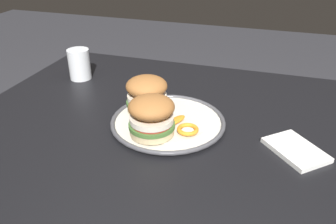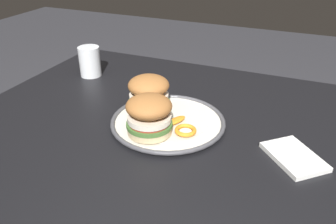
% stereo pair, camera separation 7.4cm
% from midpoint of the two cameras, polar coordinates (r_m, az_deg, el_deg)
% --- Properties ---
extents(dining_table, '(1.17, 0.94, 0.76)m').
position_cam_midpoint_polar(dining_table, '(0.99, -1.78, -7.59)').
color(dining_table, black).
rests_on(dining_table, ground).
extents(dinner_plate, '(0.31, 0.31, 0.02)m').
position_cam_midpoint_polar(dinner_plate, '(0.93, -2.26, -1.70)').
color(dinner_plate, silver).
rests_on(dinner_plate, dining_table).
extents(sandwich_half_left, '(0.15, 0.15, 0.10)m').
position_cam_midpoint_polar(sandwich_half_left, '(0.84, -5.25, -0.62)').
color(sandwich_half_left, beige).
rests_on(sandwich_half_left, dinner_plate).
extents(sandwich_half_right, '(0.16, 0.16, 0.10)m').
position_cam_midpoint_polar(sandwich_half_right, '(0.95, -5.76, 3.02)').
color(sandwich_half_right, beige).
rests_on(sandwich_half_right, dinner_plate).
extents(orange_peel_curled, '(0.07, 0.07, 0.01)m').
position_cam_midpoint_polar(orange_peel_curled, '(0.87, 0.91, -2.99)').
color(orange_peel_curled, orange).
rests_on(orange_peel_curled, dinner_plate).
extents(orange_peel_strip_long, '(0.05, 0.07, 0.01)m').
position_cam_midpoint_polar(orange_peel_strip_long, '(0.91, -0.96, -1.42)').
color(orange_peel_strip_long, orange).
rests_on(orange_peel_strip_long, dinner_plate).
extents(drinking_glass, '(0.08, 0.08, 0.11)m').
position_cam_midpoint_polar(drinking_glass, '(1.26, -16.18, 7.32)').
color(drinking_glass, white).
rests_on(drinking_glass, dining_table).
extents(folded_napkin, '(0.17, 0.17, 0.01)m').
position_cam_midpoint_polar(folded_napkin, '(0.87, 18.27, -6.08)').
color(folded_napkin, white).
rests_on(folded_napkin, dining_table).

